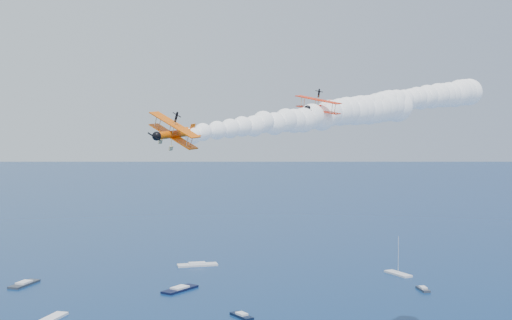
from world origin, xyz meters
name	(u,v)px	position (x,y,z in m)	size (l,w,h in m)	color
biplane_lead	(319,108)	(10.95, 22.03, 57.37)	(7.44, 8.34, 5.03)	#FF2605
biplane_trail	(175,134)	(-18.37, 6.71, 53.43)	(7.27, 8.15, 4.91)	#E95704
smoke_trail_lead	(410,99)	(39.20, 36.18, 59.79)	(57.34, 31.82, 11.04)	white
smoke_trail_trail	(313,117)	(9.59, 21.43, 55.85)	(56.81, 32.85, 11.04)	white
spectator_boats	(109,314)	(-5.68, 116.37, 0.35)	(207.55, 187.78, 0.70)	silver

